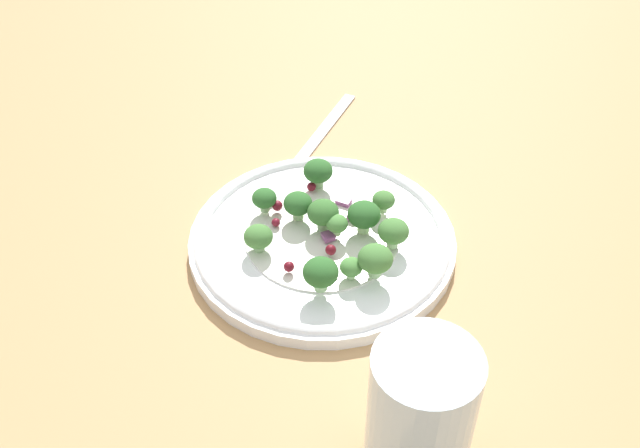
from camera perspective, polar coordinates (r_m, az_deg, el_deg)
ground_plane at (r=69.36cm, az=0.23°, el=-1.88°), size 180.00×180.00×2.00cm
plate at (r=67.55cm, az=-0.00°, el=-1.16°), size 23.71×23.71×1.70cm
dressing_pool at (r=67.25cm, az=-0.00°, el=-0.89°), size 13.75×13.75×0.20cm
broccoli_floret_0 at (r=71.07cm, az=-0.14°, el=3.96°), size 2.76×2.76×2.80cm
broccoli_floret_1 at (r=65.19cm, az=5.54°, el=-0.59°), size 2.70×2.70×2.73cm
broccoli_floret_2 at (r=68.51cm, az=-4.20°, el=1.91°), size 2.25×2.25×2.27cm
broccoli_floret_3 at (r=68.47cm, az=4.79°, el=1.77°), size 2.07×2.07×2.10cm
broccoli_floret_4 at (r=66.06cm, az=3.31°, el=0.52°), size 2.93×2.93×2.97cm
broccoli_floret_5 at (r=66.41cm, az=-0.05°, el=0.81°), size 2.81×2.81×2.84cm
broccoli_floret_6 at (r=65.77cm, az=1.28°, el=0.00°), size 1.94×1.94×1.97cm
broccoli_floret_7 at (r=60.67cm, az=0.05°, el=-3.69°), size 2.92×2.92×2.96cm
broccoli_floret_8 at (r=62.08cm, az=4.18°, el=-2.66°), size 2.91×2.91×2.95cm
broccoli_floret_9 at (r=62.62cm, az=2.36°, el=-3.28°), size 1.93×1.93×1.95cm
broccoli_floret_10 at (r=67.62cm, az=-1.67°, el=1.50°), size 2.60×2.60×2.63cm
broccoli_floret_11 at (r=65.02cm, az=-4.65°, el=-0.99°), size 2.52×2.52×2.55cm
cranberry_0 at (r=68.03cm, az=-3.30°, el=0.25°), size 0.78×0.78×0.78cm
cranberry_1 at (r=71.49cm, az=-0.65°, el=2.82°), size 0.86×0.86×0.86cm
cranberry_2 at (r=68.82cm, az=0.85°, el=0.84°), size 0.71×0.71×0.71cm
cranberry_3 at (r=64.60cm, az=0.81°, el=-1.96°), size 0.94×0.94×0.94cm
cranberry_4 at (r=63.43cm, az=-2.35°, el=-3.22°), size 0.90×0.90×0.90cm
cranberry_5 at (r=70.36cm, az=-3.74°, el=2.00°), size 0.77×0.77×0.77cm
cranberry_6 at (r=69.09cm, az=-3.23°, el=1.38°), size 0.98×0.98×0.98cm
onion_bit_0 at (r=66.39cm, az=0.62°, el=-0.93°), size 1.39×1.42×0.44cm
onion_bit_1 at (r=70.37cm, az=1.78°, el=1.67°), size 1.57×1.37×0.60cm
onion_bit_2 at (r=68.72cm, az=2.58°, el=0.67°), size 1.34×1.59×0.54cm
fork at (r=79.75cm, az=-0.64°, el=6.00°), size 7.62×18.21×0.50cm
water_glass at (r=50.98cm, az=7.61°, el=-13.76°), size 7.10×7.10×10.29cm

